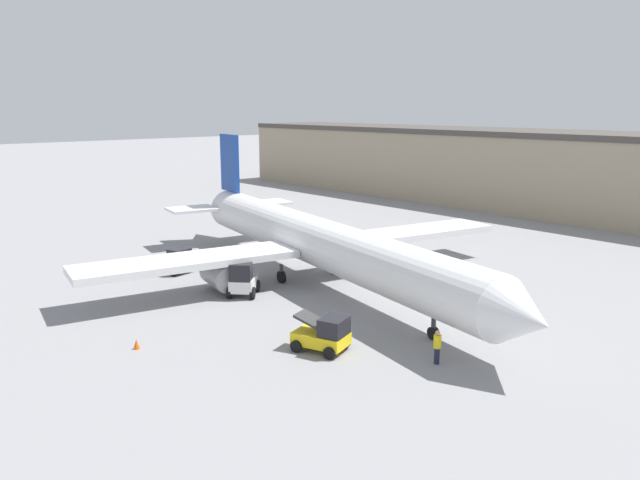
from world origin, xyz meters
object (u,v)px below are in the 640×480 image
at_px(safety_cone_near, 137,344).
at_px(belt_loader_truck, 324,334).
at_px(ground_crew_worker, 437,346).
at_px(baggage_tug, 175,261).
at_px(pushback_tug, 243,280).
at_px(airplane, 314,241).

bearing_deg(safety_cone_near, belt_loader_truck, 47.25).
relative_size(ground_crew_worker, baggage_tug, 0.55).
relative_size(ground_crew_worker, safety_cone_near, 3.28).
bearing_deg(pushback_tug, belt_loader_truck, 33.90).
height_order(airplane, ground_crew_worker, airplane).
height_order(airplane, baggage_tug, airplane).
relative_size(airplane, safety_cone_near, 76.69).
height_order(airplane, safety_cone_near, airplane).
distance_m(ground_crew_worker, baggage_tug, 24.98).
bearing_deg(pushback_tug, baggage_tug, -130.56).
bearing_deg(ground_crew_worker, airplane, 34.08).
bearing_deg(belt_loader_truck, ground_crew_worker, 12.04).
height_order(pushback_tug, safety_cone_near, pushback_tug).
height_order(ground_crew_worker, belt_loader_truck, belt_loader_truck).
height_order(ground_crew_worker, baggage_tug, baggage_tug).
height_order(ground_crew_worker, safety_cone_near, ground_crew_worker).
xyz_separation_m(airplane, ground_crew_worker, (15.86, -5.30, -2.13)).
xyz_separation_m(pushback_tug, safety_cone_near, (4.24, -9.88, -0.83)).
relative_size(airplane, ground_crew_worker, 23.38).
height_order(belt_loader_truck, pushback_tug, pushback_tug).
xyz_separation_m(baggage_tug, safety_cone_near, (12.90, -9.34, -0.65)).
height_order(baggage_tug, safety_cone_near, baggage_tug).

